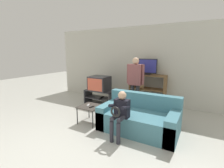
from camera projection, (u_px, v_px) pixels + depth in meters
The scene contains 13 objects.
ground_plane at pixel (57, 151), 2.91m from camera, with size 18.00×18.00×0.00m, color #B7B7AD.
wall_back at pixel (133, 65), 5.68m from camera, with size 6.40×0.06×2.60m.
tv_stand at pixel (100, 97), 5.54m from camera, with size 1.02×0.46×0.47m.
television_main at pixel (99, 83), 5.47m from camera, with size 0.64×0.56×0.48m.
media_shelf at pixel (147, 90), 5.28m from camera, with size 1.14×0.43×1.04m.
television_flat at pixel (148, 67), 5.14m from camera, with size 0.60×0.20×0.50m.
folding_stool at pixel (128, 97), 4.49m from camera, with size 0.38×0.38×0.66m.
snack_table at pixel (90, 108), 4.01m from camera, with size 0.51×0.51×0.44m.
remote_control_black at pixel (92, 107), 3.92m from camera, with size 0.04×0.14×0.02m, color black.
remote_control_white at pixel (88, 105), 4.05m from camera, with size 0.04×0.14×0.02m, color silver.
couch at pixel (139, 118), 3.66m from camera, with size 1.70×0.94×0.79m.
person_standing_adult at pixel (135, 79), 4.73m from camera, with size 0.53×0.20×1.60m.
person_seated_child at pixel (120, 111), 3.25m from camera, with size 0.33×0.43×0.97m.
Camera 1 is at (2.15, -1.80, 1.74)m, focal length 26.00 mm.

